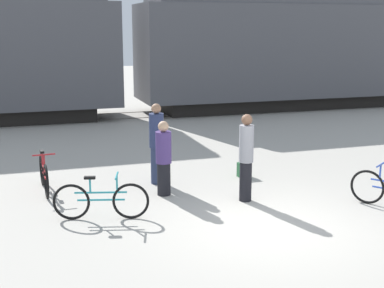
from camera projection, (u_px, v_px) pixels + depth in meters
ground_plane at (271, 227)px, 9.44m from camera, size 80.00×80.00×0.00m
freight_train at (128, 37)px, 20.61m from camera, size 24.76×3.07×5.80m
rail_near at (134, 118)px, 20.60m from camera, size 36.76×0.07×0.01m
rail_far at (126, 113)px, 21.93m from camera, size 36.76×0.07×0.01m
bicycle_maroon at (44, 174)px, 11.38m from camera, size 0.46×1.72×0.88m
bicycle_teal at (101, 200)px, 9.72m from camera, size 1.71×0.55×0.84m
person_in_navy at (157, 143)px, 11.86m from camera, size 0.32×0.32×1.81m
person_in_grey at (246, 157)px, 10.66m from camera, size 0.29×0.29×1.78m
person_in_purple at (164, 158)px, 11.06m from camera, size 0.33×0.33×1.57m
backpack at (244, 170)px, 12.54m from camera, size 0.28×0.20×0.34m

